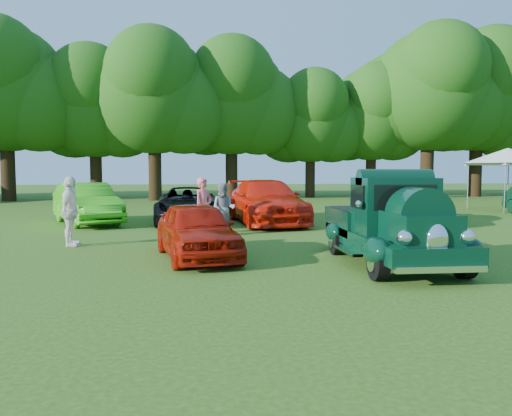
{
  "coord_description": "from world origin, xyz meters",
  "views": [
    {
      "loc": [
        -2.11,
        -11.02,
        2.02
      ],
      "look_at": [
        -0.82,
        0.89,
        1.1
      ],
      "focal_mm": 35.0,
      "sensor_mm": 36.0,
      "label": 1
    }
  ],
  "objects": [
    {
      "name": "ground",
      "position": [
        0.0,
        0.0,
        0.0
      ],
      "size": [
        120.0,
        120.0,
        0.0
      ],
      "primitive_type": "plane",
      "color": "#274C11",
      "rests_on": "ground"
    },
    {
      "name": "spectator_white",
      "position": [
        -5.58,
        2.52,
        0.93
      ],
      "size": [
        0.48,
        1.1,
        1.85
      ],
      "primitive_type": "imported",
      "rotation": [
        0.0,
        0.0,
        1.55
      ],
      "color": "white",
      "rests_on": "ground"
    },
    {
      "name": "back_car_blue",
      "position": [
        6.1,
        7.34,
        0.81
      ],
      "size": [
        2.94,
        5.05,
        1.62
      ],
      "primitive_type": "imported",
      "rotation": [
        0.0,
        0.0,
        -0.23
      ],
      "color": "#0E1D9B",
      "rests_on": "ground"
    },
    {
      "name": "tree_line",
      "position": [
        -0.28,
        24.1,
        7.05
      ],
      "size": [
        62.51,
        10.53,
        12.05
      ],
      "color": "#312210",
      "rests_on": "ground"
    },
    {
      "name": "spectator_pink",
      "position": [
        -2.08,
        4.06,
        0.89
      ],
      "size": [
        0.76,
        0.76,
        1.79
      ],
      "primitive_type": "imported",
      "rotation": [
        0.0,
        0.0,
        0.78
      ],
      "color": "#ED6167",
      "rests_on": "ground"
    },
    {
      "name": "back_car_lime",
      "position": [
        -6.41,
        8.14,
        0.77
      ],
      "size": [
        3.5,
        4.9,
        1.54
      ],
      "primitive_type": "imported",
      "rotation": [
        0.0,
        0.0,
        0.45
      ],
      "color": "green",
      "rests_on": "ground"
    },
    {
      "name": "hero_pickup",
      "position": [
        1.89,
        -0.75,
        0.8
      ],
      "size": [
        2.21,
        4.75,
        1.86
      ],
      "color": "black",
      "rests_on": "ground"
    },
    {
      "name": "back_car_orange",
      "position": [
        0.29,
        7.63,
        0.82
      ],
      "size": [
        2.94,
        5.87,
        1.64
      ],
      "primitive_type": "imported",
      "rotation": [
        0.0,
        0.0,
        0.12
      ],
      "color": "red",
      "rests_on": "ground"
    },
    {
      "name": "back_car_black",
      "position": [
        -2.67,
        7.94,
        0.69
      ],
      "size": [
        2.37,
        4.99,
        1.37
      ],
      "primitive_type": "imported",
      "rotation": [
        0.0,
        0.0,
        0.02
      ],
      "color": "black",
      "rests_on": "ground"
    },
    {
      "name": "spectator_grey",
      "position": [
        -1.44,
        4.86,
        0.79
      ],
      "size": [
        0.92,
        0.81,
        1.59
      ],
      "primitive_type": "imported",
      "rotation": [
        0.0,
        0.0,
        -0.32
      ],
      "color": "gray",
      "rests_on": "ground"
    },
    {
      "name": "canopy_tent",
      "position": [
        13.17,
        12.62,
        2.71
      ],
      "size": [
        4.83,
        4.83,
        3.12
      ],
      "rotation": [
        0.0,
        0.0,
        0.18
      ],
      "color": "silver",
      "rests_on": "ground"
    },
    {
      "name": "red_convertible",
      "position": [
        -2.24,
        0.37,
        0.65
      ],
      "size": [
        2.27,
        4.03,
        1.29
      ],
      "primitive_type": "imported",
      "rotation": [
        0.0,
        0.0,
        0.2
      ],
      "color": "#9C1306",
      "rests_on": "ground"
    }
  ]
}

